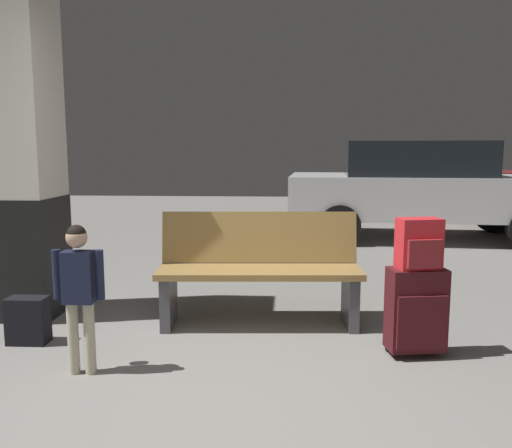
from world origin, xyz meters
TOP-DOWN VIEW (x-y plane):
  - ground_plane at (0.00, 4.00)m, footprint 18.00×18.00m
  - structural_pillar at (-1.82, 1.71)m, footprint 0.57×0.57m
  - bench at (0.16, 1.59)m, footprint 1.63×0.62m
  - suitcase at (1.25, 0.96)m, footprint 0.41×0.28m
  - backpack_bright at (1.26, 0.96)m, footprint 0.31×0.24m
  - child at (-0.90, 0.55)m, footprint 0.32×0.19m
  - backpack_dark_floor at (-1.49, 1.04)m, footprint 0.28×0.19m
  - parked_car_near at (2.45, 5.81)m, footprint 4.20×2.01m

SIDE VIEW (x-z plane):
  - ground_plane at x=0.00m, z-range -0.10..0.00m
  - backpack_dark_floor at x=-1.49m, z-range 0.00..0.34m
  - suitcase at x=1.25m, z-range 0.02..0.62m
  - bench at x=0.16m, z-range 0.00..0.88m
  - child at x=-0.90m, z-range 0.11..1.05m
  - backpack_bright at x=1.26m, z-range 0.60..0.94m
  - parked_car_near at x=2.45m, z-range 0.05..1.56m
  - structural_pillar at x=-1.82m, z-range -0.01..3.05m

